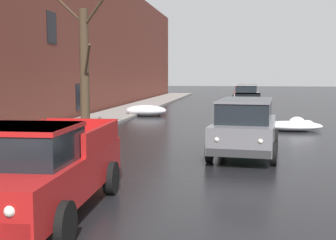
{
  "coord_description": "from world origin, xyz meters",
  "views": [
    {
      "loc": [
        1.84,
        -0.51,
        2.62
      ],
      "look_at": [
        -0.11,
        11.46,
        1.37
      ],
      "focal_mm": 47.52,
      "sensor_mm": 36.0,
      "label": 1
    }
  ],
  "objects_px": {
    "suv_grey_parked_kerbside_close": "(245,125)",
    "suv_silver_queued_behind_truck": "(247,95)",
    "sedan_green_parked_kerbside_mid": "(245,112)",
    "sedan_black_parked_far_down_block": "(247,104)",
    "sedan_red_at_far_intersection": "(243,94)",
    "pickup_truck_red_approaching_near_lane": "(40,169)",
    "bare_tree_mid_block": "(85,68)"
  },
  "relations": [
    {
      "from": "sedan_black_parked_far_down_block",
      "to": "sedan_red_at_far_intersection",
      "type": "relative_size",
      "value": 0.92
    },
    {
      "from": "sedan_black_parked_far_down_block",
      "to": "sedan_red_at_far_intersection",
      "type": "xyz_separation_m",
      "value": [
        -0.21,
        15.66,
        0.0
      ]
    },
    {
      "from": "bare_tree_mid_block",
      "to": "suv_grey_parked_kerbside_close",
      "type": "xyz_separation_m",
      "value": [
        6.73,
        -3.71,
        -1.91
      ]
    },
    {
      "from": "suv_silver_queued_behind_truck",
      "to": "sedan_red_at_far_intersection",
      "type": "relative_size",
      "value": 1.03
    },
    {
      "from": "bare_tree_mid_block",
      "to": "sedan_green_parked_kerbside_mid",
      "type": "xyz_separation_m",
      "value": [
        6.79,
        4.21,
        -2.15
      ]
    },
    {
      "from": "suv_silver_queued_behind_truck",
      "to": "sedan_red_at_far_intersection",
      "type": "distance_m",
      "value": 8.05
    },
    {
      "from": "sedan_green_parked_kerbside_mid",
      "to": "suv_silver_queued_behind_truck",
      "type": "xyz_separation_m",
      "value": [
        0.29,
        13.6,
        0.23
      ]
    },
    {
      "from": "sedan_green_parked_kerbside_mid",
      "to": "sedan_red_at_far_intersection",
      "type": "bearing_deg",
      "value": 89.99
    },
    {
      "from": "sedan_black_parked_far_down_block",
      "to": "bare_tree_mid_block",
      "type": "bearing_deg",
      "value": -124.51
    },
    {
      "from": "sedan_black_parked_far_down_block",
      "to": "sedan_red_at_far_intersection",
      "type": "bearing_deg",
      "value": 90.77
    },
    {
      "from": "suv_grey_parked_kerbside_close",
      "to": "sedan_black_parked_far_down_block",
      "type": "bearing_deg",
      "value": 88.87
    },
    {
      "from": "sedan_black_parked_far_down_block",
      "to": "sedan_red_at_far_intersection",
      "type": "distance_m",
      "value": 15.66
    },
    {
      "from": "suv_grey_parked_kerbside_close",
      "to": "sedan_black_parked_far_down_block",
      "type": "relative_size",
      "value": 1.19
    },
    {
      "from": "suv_grey_parked_kerbside_close",
      "to": "sedan_black_parked_far_down_block",
      "type": "distance_m",
      "value": 13.9
    },
    {
      "from": "bare_tree_mid_block",
      "to": "suv_silver_queued_behind_truck",
      "type": "relative_size",
      "value": 1.38
    },
    {
      "from": "sedan_black_parked_far_down_block",
      "to": "suv_silver_queued_behind_truck",
      "type": "distance_m",
      "value": 7.63
    },
    {
      "from": "sedan_green_parked_kerbside_mid",
      "to": "sedan_black_parked_far_down_block",
      "type": "relative_size",
      "value": 1.03
    },
    {
      "from": "sedan_black_parked_far_down_block",
      "to": "pickup_truck_red_approaching_near_lane",
      "type": "bearing_deg",
      "value": -101.08
    },
    {
      "from": "sedan_green_parked_kerbside_mid",
      "to": "sedan_black_parked_far_down_block",
      "type": "height_order",
      "value": "same"
    },
    {
      "from": "pickup_truck_red_approaching_near_lane",
      "to": "suv_grey_parked_kerbside_close",
      "type": "xyz_separation_m",
      "value": [
        3.8,
        6.91,
        0.11
      ]
    },
    {
      "from": "suv_grey_parked_kerbside_close",
      "to": "suv_silver_queued_behind_truck",
      "type": "bearing_deg",
      "value": 89.07
    },
    {
      "from": "pickup_truck_red_approaching_near_lane",
      "to": "sedan_red_at_far_intersection",
      "type": "height_order",
      "value": "pickup_truck_red_approaching_near_lane"
    },
    {
      "from": "pickup_truck_red_approaching_near_lane",
      "to": "sedan_red_at_far_intersection",
      "type": "relative_size",
      "value": 1.19
    },
    {
      "from": "suv_grey_parked_kerbside_close",
      "to": "sedan_red_at_far_intersection",
      "type": "bearing_deg",
      "value": 89.88
    },
    {
      "from": "pickup_truck_red_approaching_near_lane",
      "to": "sedan_green_parked_kerbside_mid",
      "type": "height_order",
      "value": "pickup_truck_red_approaching_near_lane"
    },
    {
      "from": "suv_grey_parked_kerbside_close",
      "to": "suv_silver_queued_behind_truck",
      "type": "height_order",
      "value": "same"
    },
    {
      "from": "sedan_black_parked_far_down_block",
      "to": "sedan_red_at_far_intersection",
      "type": "height_order",
      "value": "same"
    },
    {
      "from": "pickup_truck_red_approaching_near_lane",
      "to": "suv_silver_queued_behind_truck",
      "type": "height_order",
      "value": "suv_silver_queued_behind_truck"
    },
    {
      "from": "pickup_truck_red_approaching_near_lane",
      "to": "suv_silver_queued_behind_truck",
      "type": "relative_size",
      "value": 1.16
    },
    {
      "from": "suv_grey_parked_kerbside_close",
      "to": "sedan_red_at_far_intersection",
      "type": "height_order",
      "value": "suv_grey_parked_kerbside_close"
    },
    {
      "from": "pickup_truck_red_approaching_near_lane",
      "to": "suv_grey_parked_kerbside_close",
      "type": "bearing_deg",
      "value": 61.19
    },
    {
      "from": "suv_grey_parked_kerbside_close",
      "to": "sedan_green_parked_kerbside_mid",
      "type": "xyz_separation_m",
      "value": [
        0.06,
        7.92,
        -0.24
      ]
    }
  ]
}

